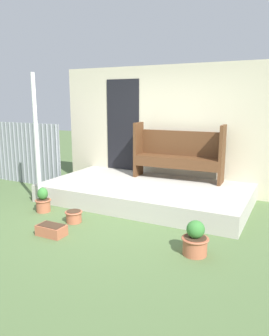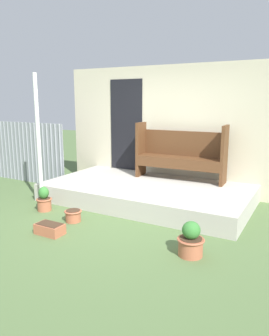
{
  "view_description": "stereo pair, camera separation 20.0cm",
  "coord_description": "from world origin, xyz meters",
  "px_view_note": "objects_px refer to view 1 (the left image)",
  "views": [
    {
      "loc": [
        2.54,
        -4.42,
        1.9
      ],
      "look_at": [
        0.11,
        0.36,
        0.78
      ],
      "focal_mm": 35.0,
      "sensor_mm": 36.0,
      "label": 1
    },
    {
      "loc": [
        2.71,
        -4.32,
        1.9
      ],
      "look_at": [
        0.11,
        0.36,
        0.78
      ],
      "focal_mm": 35.0,
      "sensor_mm": 36.0,
      "label": 2
    }
  ],
  "objects_px": {
    "support_post": "(37,142)",
    "flower_pot_middle": "(74,216)",
    "flower_pot_left": "(43,201)",
    "bench": "(178,152)",
    "flower_pot_right": "(195,240)",
    "planter_box_rect": "(52,230)"
  },
  "relations": [
    {
      "from": "bench",
      "to": "planter_box_rect",
      "type": "xyz_separation_m",
      "value": [
        -0.9,
        -2.76,
        -0.81
      ]
    },
    {
      "from": "support_post",
      "to": "bench",
      "type": "distance_m",
      "value": 2.71
    },
    {
      "from": "bench",
      "to": "planter_box_rect",
      "type": "distance_m",
      "value": 3.02
    },
    {
      "from": "support_post",
      "to": "planter_box_rect",
      "type": "height_order",
      "value": "support_post"
    },
    {
      "from": "planter_box_rect",
      "to": "bench",
      "type": "bearing_deg",
      "value": 71.91
    },
    {
      "from": "flower_pot_left",
      "to": "flower_pot_middle",
      "type": "relative_size",
      "value": 1.54
    },
    {
      "from": "bench",
      "to": "flower_pot_right",
      "type": "bearing_deg",
      "value": -67.78
    },
    {
      "from": "flower_pot_middle",
      "to": "flower_pot_right",
      "type": "xyz_separation_m",
      "value": [
        2.02,
        -0.21,
        0.09
      ]
    },
    {
      "from": "planter_box_rect",
      "to": "flower_pot_left",
      "type": "bearing_deg",
      "value": 138.1
    },
    {
      "from": "flower_pot_right",
      "to": "planter_box_rect",
      "type": "distance_m",
      "value": 2.03
    },
    {
      "from": "planter_box_rect",
      "to": "flower_pot_middle",
      "type": "bearing_deg",
      "value": 92.99
    },
    {
      "from": "support_post",
      "to": "flower_pot_left",
      "type": "distance_m",
      "value": 1.06
    },
    {
      "from": "support_post",
      "to": "flower_pot_left",
      "type": "xyz_separation_m",
      "value": [
        0.29,
        -0.23,
        -0.99
      ]
    },
    {
      "from": "support_post",
      "to": "flower_pot_right",
      "type": "bearing_deg",
      "value": -11.11
    },
    {
      "from": "flower_pot_left",
      "to": "flower_pot_middle",
      "type": "distance_m",
      "value": 0.8
    },
    {
      "from": "flower_pot_right",
      "to": "planter_box_rect",
      "type": "bearing_deg",
      "value": -170.03
    },
    {
      "from": "bench",
      "to": "flower_pot_right",
      "type": "xyz_separation_m",
      "value": [
        1.09,
        -2.41,
        -0.69
      ]
    },
    {
      "from": "support_post",
      "to": "flower_pot_right",
      "type": "distance_m",
      "value": 3.3
    },
    {
      "from": "support_post",
      "to": "flower_pot_middle",
      "type": "relative_size",
      "value": 8.43
    },
    {
      "from": "flower_pot_middle",
      "to": "planter_box_rect",
      "type": "xyz_separation_m",
      "value": [
        0.03,
        -0.56,
        -0.03
      ]
    },
    {
      "from": "support_post",
      "to": "planter_box_rect",
      "type": "distance_m",
      "value": 1.82
    },
    {
      "from": "support_post",
      "to": "flower_pot_left",
      "type": "height_order",
      "value": "support_post"
    }
  ]
}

